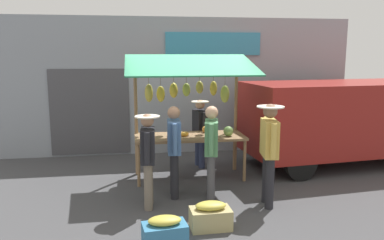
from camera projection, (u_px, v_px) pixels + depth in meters
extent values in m
plane|color=#424244|center=(190.00, 177.00, 7.93)|extent=(40.00, 40.00, 0.00)
cube|color=#8C939E|center=(177.00, 86.00, 9.78)|extent=(9.00, 0.25, 3.40)
cube|color=teal|center=(213.00, 44.00, 9.60)|extent=(2.40, 0.06, 0.56)
cube|color=#47474C|center=(90.00, 112.00, 9.42)|extent=(1.90, 0.04, 2.10)
cube|color=olive|center=(190.00, 137.00, 7.78)|extent=(2.20, 0.90, 0.05)
cylinder|color=olive|center=(139.00, 166.00, 7.32)|extent=(0.06, 0.06, 0.83)
cylinder|color=olive|center=(245.00, 161.00, 7.63)|extent=(0.06, 0.06, 0.83)
cylinder|color=olive|center=(138.00, 155.00, 8.08)|extent=(0.06, 0.06, 0.83)
cylinder|color=olive|center=(234.00, 151.00, 8.39)|extent=(0.06, 0.06, 0.83)
cylinder|color=olive|center=(136.00, 119.00, 7.95)|extent=(0.07, 0.07, 2.35)
cylinder|color=olive|center=(236.00, 117.00, 8.28)|extent=(0.07, 0.07, 2.35)
cylinder|color=olive|center=(187.00, 71.00, 7.95)|extent=(2.12, 0.06, 0.06)
cube|color=#23724C|center=(191.00, 65.00, 7.39)|extent=(2.50, 1.46, 0.39)
cylinder|color=brown|center=(225.00, 78.00, 8.07)|extent=(0.01, 0.01, 0.30)
ellipsoid|color=#B2CC4C|center=(225.00, 94.00, 8.13)|extent=(0.21, 0.18, 0.37)
cylinder|color=brown|center=(214.00, 76.00, 8.05)|extent=(0.01, 0.01, 0.20)
ellipsoid|color=yellow|center=(213.00, 88.00, 8.10)|extent=(0.18, 0.21, 0.31)
cylinder|color=brown|center=(200.00, 76.00, 8.01)|extent=(0.01, 0.01, 0.20)
ellipsoid|color=gold|center=(200.00, 87.00, 8.05)|extent=(0.21, 0.23, 0.27)
cylinder|color=brown|center=(186.00, 77.00, 7.94)|extent=(0.01, 0.01, 0.24)
ellipsoid|color=#B2CC4C|center=(186.00, 90.00, 7.98)|extent=(0.17, 0.14, 0.28)
cylinder|color=brown|center=(174.00, 77.00, 7.90)|extent=(0.01, 0.01, 0.23)
ellipsoid|color=yellow|center=(174.00, 90.00, 7.94)|extent=(0.22, 0.25, 0.31)
cylinder|color=brown|center=(160.00, 79.00, 7.90)|extent=(0.01, 0.01, 0.30)
ellipsoid|color=yellow|center=(161.00, 94.00, 7.96)|extent=(0.23, 0.22, 0.33)
cylinder|color=brown|center=(149.00, 78.00, 7.80)|extent=(0.01, 0.01, 0.25)
ellipsoid|color=gold|center=(149.00, 93.00, 7.85)|extent=(0.21, 0.24, 0.37)
ellipsoid|color=gold|center=(184.00, 134.00, 7.69)|extent=(0.20, 0.16, 0.10)
sphere|color=#729E4C|center=(228.00, 131.00, 7.71)|extent=(0.20, 0.20, 0.20)
ellipsoid|color=orange|center=(206.00, 129.00, 8.09)|extent=(0.25, 0.25, 0.14)
cylinder|color=navy|center=(198.00, 149.00, 8.76)|extent=(0.14, 0.14, 0.75)
cylinder|color=navy|center=(202.00, 152.00, 8.53)|extent=(0.14, 0.14, 0.75)
cube|color=black|center=(200.00, 122.00, 8.54)|extent=(0.29, 0.48, 0.53)
cylinder|color=black|center=(196.00, 119.00, 8.80)|extent=(0.09, 0.09, 0.49)
cylinder|color=black|center=(205.00, 123.00, 8.27)|extent=(0.09, 0.09, 0.49)
sphere|color=tan|center=(200.00, 104.00, 8.47)|extent=(0.21, 0.21, 0.21)
cylinder|color=beige|center=(200.00, 102.00, 8.46)|extent=(0.39, 0.39, 0.02)
cylinder|color=#726656|center=(148.00, 187.00, 6.22)|extent=(0.14, 0.14, 0.77)
cylinder|color=#726656|center=(149.00, 182.00, 6.48)|extent=(0.14, 0.14, 0.77)
cube|color=black|center=(148.00, 145.00, 6.24)|extent=(0.26, 0.48, 0.55)
cylinder|color=black|center=(147.00, 148.00, 5.95)|extent=(0.09, 0.09, 0.50)
cylinder|color=black|center=(148.00, 140.00, 6.52)|extent=(0.09, 0.09, 0.50)
sphere|color=#A87A5B|center=(147.00, 120.00, 6.17)|extent=(0.21, 0.21, 0.21)
cylinder|color=beige|center=(147.00, 117.00, 6.16)|extent=(0.40, 0.40, 0.02)
cylinder|color=#4C4C51|center=(211.00, 178.00, 6.59)|extent=(0.14, 0.14, 0.81)
cylinder|color=#4C4C51|center=(211.00, 174.00, 6.86)|extent=(0.14, 0.14, 0.81)
cube|color=#518C5B|center=(211.00, 137.00, 6.61)|extent=(0.32, 0.53, 0.57)
cylinder|color=#518C5B|center=(211.00, 140.00, 6.30)|extent=(0.09, 0.09, 0.53)
cylinder|color=#518C5B|center=(212.00, 132.00, 6.90)|extent=(0.09, 0.09, 0.53)
sphere|color=tan|center=(212.00, 113.00, 6.54)|extent=(0.22, 0.22, 0.22)
cylinder|color=#232328|center=(175.00, 177.00, 6.70)|extent=(0.14, 0.14, 0.80)
cylinder|color=#232328|center=(174.00, 172.00, 6.96)|extent=(0.14, 0.14, 0.80)
cube|color=#476B9E|center=(174.00, 137.00, 6.71)|extent=(0.25, 0.50, 0.57)
cylinder|color=#476B9E|center=(175.00, 139.00, 6.41)|extent=(0.09, 0.09, 0.52)
cylinder|color=#476B9E|center=(173.00, 132.00, 7.00)|extent=(0.09, 0.09, 0.52)
sphere|color=#A87A5B|center=(174.00, 113.00, 6.64)|extent=(0.22, 0.22, 0.22)
cylinder|color=#232328|center=(270.00, 184.00, 6.27)|extent=(0.14, 0.14, 0.85)
cylinder|color=#232328|center=(266.00, 178.00, 6.55)|extent=(0.14, 0.14, 0.85)
cube|color=gold|center=(269.00, 138.00, 6.29)|extent=(0.29, 0.54, 0.60)
cylinder|color=gold|center=(274.00, 141.00, 5.97)|extent=(0.09, 0.09, 0.55)
cylinder|color=gold|center=(266.00, 133.00, 6.60)|extent=(0.09, 0.09, 0.55)
sphere|color=#8C664C|center=(270.00, 111.00, 6.21)|extent=(0.23, 0.23, 0.23)
cylinder|color=beige|center=(271.00, 107.00, 6.20)|extent=(0.44, 0.44, 0.02)
cube|color=maroon|center=(342.00, 116.00, 8.73)|extent=(4.56, 2.28, 1.55)
cube|color=black|center=(290.00, 106.00, 8.36)|extent=(1.58, 1.94, 0.68)
cylinder|color=black|center=(300.00, 164.00, 7.70)|extent=(0.67, 0.24, 0.66)
cylinder|color=black|center=(265.00, 145.00, 9.29)|extent=(0.67, 0.24, 0.66)
cylinder|color=black|center=(370.00, 139.00, 10.03)|extent=(0.67, 0.24, 0.66)
cube|color=tan|center=(211.00, 219.00, 5.60)|extent=(0.60, 0.37, 0.30)
ellipsoid|color=gold|center=(211.00, 206.00, 5.56)|extent=(0.45, 0.27, 0.12)
cube|color=teal|center=(165.00, 234.00, 5.13)|extent=(0.62, 0.41, 0.28)
ellipsoid|color=gold|center=(165.00, 221.00, 5.10)|extent=(0.44, 0.27, 0.12)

